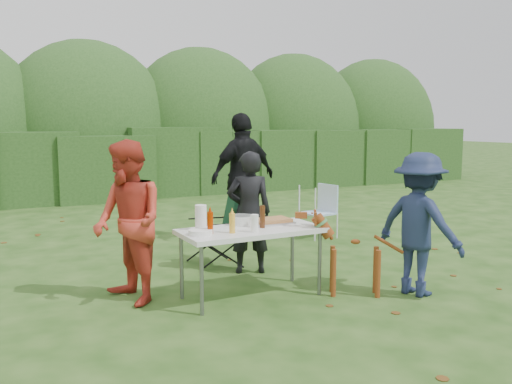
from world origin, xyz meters
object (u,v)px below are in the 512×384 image
mustard_bottle (232,223)px  child (419,224)px  person_cook (249,212)px  person_red_jacket (128,222)px  folding_table (251,233)px  camping_chair (214,230)px  dog (355,254)px  ketchup_bottle (210,223)px  person_black_puffy (243,177)px  lawn_chair (318,211)px  beer_bottle (262,217)px  paper_towel_roll (201,217)px

mustard_bottle → child: bearing=-18.2°
person_cook → person_red_jacket: person_red_jacket is taller
folding_table → child: size_ratio=0.98×
folding_table → camping_chair: size_ratio=1.63×
folding_table → person_red_jacket: person_red_jacket is taller
dog → mustard_bottle: bearing=17.1°
ketchup_bottle → child: bearing=-18.0°
person_cook → person_black_puffy: size_ratio=0.75×
mustard_bottle → folding_table: bearing=23.2°
ketchup_bottle → lawn_chair: bearing=38.5°
person_red_jacket → beer_bottle: size_ratio=7.00×
dog → beer_bottle: beer_bottle is taller
folding_table → child: (1.64, -0.75, 0.08)m
folding_table → beer_bottle: 0.21m
lawn_chair → folding_table: bearing=33.8°
ketchup_bottle → person_cook: bearing=45.3°
camping_chair → mustard_bottle: size_ratio=4.61×
person_cook → lawn_chair: bearing=-124.1°
child → paper_towel_roll: bearing=52.1°
lawn_chair → dog: bearing=54.1°
paper_towel_roll → child: bearing=-23.6°
person_red_jacket → beer_bottle: bearing=59.8°
folding_table → person_red_jacket: (-1.19, 0.42, 0.15)m
person_black_puffy → lawn_chair: 1.35m
camping_chair → ketchup_bottle: 1.62m
child → lawn_chair: bearing=-27.8°
beer_bottle → person_red_jacket: bearing=161.5°
person_cook → person_black_puffy: (0.78, 1.73, 0.25)m
dog → lawn_chair: 2.97m
camping_chair → paper_towel_roll: paper_towel_roll is taller
person_black_puffy → child: size_ratio=1.30×
child → beer_bottle: (-1.52, 0.73, 0.09)m
camping_chair → paper_towel_roll: 1.43m
person_black_puffy → dog: size_ratio=2.14×
paper_towel_roll → beer_bottle: bearing=-18.4°
folding_table → camping_chair: bearing=83.0°
person_red_jacket → paper_towel_roll: person_red_jacket is taller
person_red_jacket → camping_chair: (1.36, 0.96, -0.38)m
beer_bottle → paper_towel_roll: size_ratio=0.92×
person_red_jacket → ketchup_bottle: 0.84m
lawn_chair → ketchup_bottle: bearing=29.1°
dog → mustard_bottle: size_ratio=4.66×
camping_chair → person_cook: bearing=128.5°
lawn_chair → paper_towel_roll: paper_towel_roll is taller
person_red_jacket → camping_chair: person_red_jacket is taller
child → dog: child is taller
person_cook → paper_towel_roll: size_ratio=5.78×
person_cook → person_black_puffy: bearing=-93.1°
person_cook → beer_bottle: (-0.29, -0.87, 0.11)m
camping_chair → child: bearing=138.5°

